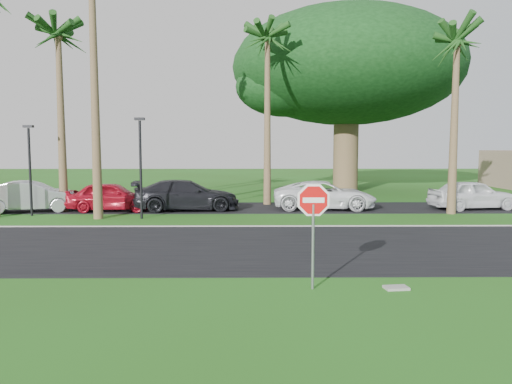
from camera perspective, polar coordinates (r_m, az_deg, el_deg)
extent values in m
plane|color=#234B12|center=(14.83, 3.10, -7.76)|extent=(120.00, 120.00, 0.00)
cube|color=black|center=(16.78, 2.65, -6.19)|extent=(120.00, 8.00, 0.02)
cube|color=black|center=(27.14, 1.39, -1.80)|extent=(120.00, 5.00, 0.02)
cube|color=gray|center=(20.76, 2.02, -3.92)|extent=(120.00, 0.12, 0.06)
cylinder|color=gray|center=(11.75, 6.52, -6.26)|extent=(0.07, 0.07, 2.00)
cylinder|color=white|center=(11.58, 6.58, -0.92)|extent=(1.05, 0.02, 1.05)
cylinder|color=red|center=(11.58, 6.58, -0.92)|extent=(0.90, 0.02, 0.90)
cube|color=white|center=(11.58, 6.58, -0.92)|extent=(0.50, 0.02, 0.12)
cone|color=brown|center=(27.18, -21.37, 7.34)|extent=(0.44, 0.44, 9.00)
cone|color=brown|center=(24.10, -17.95, 10.74)|extent=(0.44, 0.44, 11.50)
cone|color=brown|center=(28.47, 1.31, 8.09)|extent=(0.44, 0.44, 9.50)
cone|color=brown|center=(26.39, 21.70, 6.86)|extent=(0.44, 0.44, 8.50)
cylinder|color=brown|center=(37.08, 10.22, 4.64)|extent=(1.80, 1.80, 6.00)
ellipsoid|color=black|center=(37.51, 10.37, 13.84)|extent=(16.50, 16.50, 8.25)
cylinder|color=black|center=(26.17, -24.40, 2.07)|extent=(0.12, 0.12, 4.20)
cube|color=black|center=(26.16, -24.59, 6.84)|extent=(0.45, 0.25, 0.12)
cylinder|color=black|center=(23.50, -13.04, 2.46)|extent=(0.12, 0.12, 4.50)
cube|color=black|center=(23.50, -13.16, 8.14)|extent=(0.45, 0.25, 0.12)
imported|color=#ADAEB4|center=(27.76, -24.28, -0.50)|extent=(5.01, 2.80, 1.56)
imported|color=#A70D1F|center=(26.65, -16.20, -0.53)|extent=(4.49, 1.98, 1.50)
imported|color=black|center=(26.12, -7.95, -0.40)|extent=(5.67, 2.85, 1.58)
imported|color=white|center=(26.58, 7.84, -0.40)|extent=(5.51, 2.79, 1.49)
imported|color=white|center=(28.69, 23.51, -0.31)|extent=(4.79, 2.51, 1.56)
cube|color=gray|center=(12.35, 15.73, -10.49)|extent=(0.59, 0.41, 0.06)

